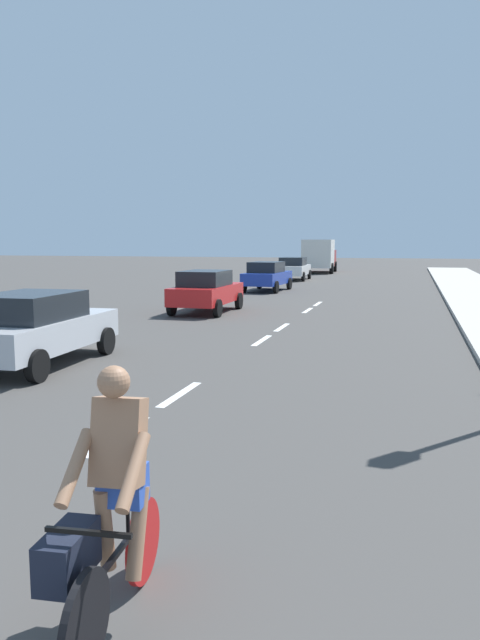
{
  "coord_description": "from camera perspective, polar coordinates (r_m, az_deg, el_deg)",
  "views": [
    {
      "loc": [
        3.8,
        0.19,
        2.64
      ],
      "look_at": [
        0.58,
        11.58,
        1.1
      ],
      "focal_mm": 33.97,
      "sensor_mm": 36.0,
      "label": 1
    }
  ],
  "objects": [
    {
      "name": "cyclist",
      "position": [
        4.39,
        -12.38,
        -17.1
      ],
      "size": [
        0.66,
        1.71,
        1.82
      ],
      "rotation": [
        0.0,
        0.0,
        3.24
      ],
      "color": "black",
      "rests_on": "ground"
    },
    {
      "name": "lane_stripe_6",
      "position": [
        23.46,
        6.39,
        0.91
      ],
      "size": [
        0.16,
        1.8,
        0.01
      ],
      "primitive_type": "cube",
      "color": "white",
      "rests_on": "ground"
    },
    {
      "name": "lane_stripe_4",
      "position": [
        16.25,
        2.07,
        -1.93
      ],
      "size": [
        0.16,
        1.8,
        0.01
      ],
      "primitive_type": "cube",
      "color": "white",
      "rests_on": "ground"
    },
    {
      "name": "parked_car_white",
      "position": [
        41.98,
        5.05,
        4.92
      ],
      "size": [
        2.07,
        4.34,
        1.57
      ],
      "rotation": [
        0.0,
        0.0,
        0.02
      ],
      "color": "white",
      "rests_on": "ground"
    },
    {
      "name": "ground_plane",
      "position": [
        20.34,
        4.91,
        -0.08
      ],
      "size": [
        160.0,
        160.0,
        0.0
      ],
      "primitive_type": "plane",
      "color": "#423F3D"
    },
    {
      "name": "parked_car_red",
      "position": [
        22.65,
        -3.19,
        2.83
      ],
      "size": [
        1.93,
        4.12,
        1.57
      ],
      "rotation": [
        0.0,
        0.0,
        0.01
      ],
      "color": "red",
      "rests_on": "ground"
    },
    {
      "name": "delivery_truck",
      "position": [
        52.14,
        7.47,
        6.09
      ],
      "size": [
        2.91,
        6.35,
        2.8
      ],
      "rotation": [
        0.0,
        0.0,
        0.05
      ],
      "color": "maroon",
      "rests_on": "ground"
    },
    {
      "name": "parked_car_blue",
      "position": [
        32.51,
        2.56,
        4.22
      ],
      "size": [
        2.08,
        4.2,
        1.57
      ],
      "rotation": [
        0.0,
        0.0,
        -0.05
      ],
      "color": "#1E389E",
      "rests_on": "ground"
    },
    {
      "name": "lane_stripe_5",
      "position": [
        18.75,
        3.96,
        -0.69
      ],
      "size": [
        0.16,
        1.8,
        0.01
      ],
      "primitive_type": "cube",
      "color": "white",
      "rests_on": "ground"
    },
    {
      "name": "lane_stripe_7",
      "position": [
        26.0,
        7.33,
        1.53
      ],
      "size": [
        0.16,
        1.8,
        0.01
      ],
      "primitive_type": "cube",
      "color": "white",
      "rests_on": "ground"
    },
    {
      "name": "lane_stripe_2",
      "position": [
        8.6,
        -11.5,
        -10.59
      ],
      "size": [
        0.16,
        1.8,
        0.01
      ],
      "primitive_type": "cube",
      "color": "white",
      "rests_on": "ground"
    },
    {
      "name": "lane_stripe_3",
      "position": [
        10.65,
        -5.68,
        -6.96
      ],
      "size": [
        0.16,
        1.8,
        0.01
      ],
      "primitive_type": "cube",
      "color": "white",
      "rests_on": "ground"
    },
    {
      "name": "parked_car_silver",
      "position": [
        13.58,
        -18.82,
        -0.6
      ],
      "size": [
        2.18,
        4.43,
        1.57
      ],
      "rotation": [
        0.0,
        0.0,
        0.05
      ],
      "color": "#B7BABF",
      "rests_on": "ground"
    }
  ]
}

